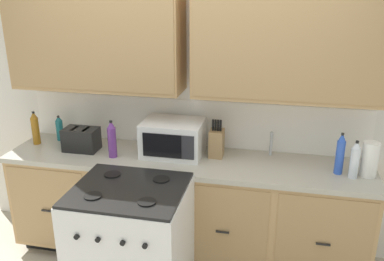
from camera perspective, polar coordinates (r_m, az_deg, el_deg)
The scene contains 13 objects.
wall_unit at distance 3.24m, azimuth -0.24°, elevation 9.59°, with size 4.08×0.40×2.45m.
counter_run at distance 3.47m, azimuth -0.94°, elevation -10.58°, with size 2.91×0.64×0.91m.
stove_range at distance 3.03m, azimuth -8.34°, elevation -15.81°, with size 0.76×0.68×0.95m.
microwave at distance 3.30m, azimuth -2.65°, elevation -1.04°, with size 0.48×0.37×0.28m.
toaster at distance 3.52m, azimuth -15.14°, elevation -1.18°, with size 0.28×0.18×0.19m.
knife_block at distance 3.28m, azimuth 3.44°, elevation -1.70°, with size 0.11×0.14×0.31m.
sink_faucet at distance 3.36m, azimuth 10.93°, elevation -1.79°, with size 0.02×0.02×0.20m, color #B2B5BA.
paper_towel_roll at distance 3.19m, azimuth 23.46°, elevation -3.71°, with size 0.12×0.12×0.26m, color white.
bottle_teal at distance 3.80m, azimuth -17.94°, elevation 0.30°, with size 0.06×0.06×0.22m.
bottle_amber at distance 3.77m, azimuth -20.96°, elevation 0.31°, with size 0.06×0.06×0.29m.
bottle_blue at distance 3.15m, azimuth 19.89°, elevation -3.09°, with size 0.06×0.06×0.31m.
bottle_violet at distance 3.30m, azimuth -11.06°, elevation -1.23°, with size 0.07×0.07×0.31m.
bottle_clear at distance 3.12m, azimuth 21.69°, elevation -3.83°, with size 0.06×0.06×0.28m.
Camera 1 is at (0.69, -2.62, 2.22)m, focal length 38.37 mm.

